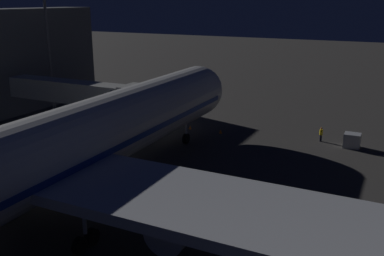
% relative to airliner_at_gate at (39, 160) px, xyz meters
% --- Properties ---
extents(ground_plane, '(320.00, 320.00, 0.00)m').
position_rel_airliner_at_gate_xyz_m(ground_plane, '(0.00, -8.49, -5.67)').
color(ground_plane, '#383533').
extents(airliner_at_gate, '(55.25, 59.87, 18.39)m').
position_rel_airliner_at_gate_xyz_m(airliner_at_gate, '(0.00, 0.00, 0.00)').
color(airliner_at_gate, silver).
rests_on(airliner_at_gate, ground_plane).
extents(jet_bridge, '(20.12, 3.40, 7.33)m').
position_rel_airliner_at_gate_xyz_m(jet_bridge, '(10.92, -18.98, 0.12)').
color(jet_bridge, '#9E9E99').
rests_on(jet_bridge, ground_plane).
extents(apron_floodlight_mast, '(2.90, 0.50, 17.19)m').
position_rel_airliner_at_gate_xyz_m(apron_floodlight_mast, '(25.50, -28.17, 4.35)').
color(apron_floodlight_mast, '#59595E').
rests_on(apron_floodlight_mast, ground_plane).
extents(baggage_container_spare, '(1.82, 1.55, 1.68)m').
position_rel_airliner_at_gate_xyz_m(baggage_container_spare, '(-17.99, -30.15, -4.83)').
color(baggage_container_spare, '#B7BABF').
rests_on(baggage_container_spare, ground_plane).
extents(ground_crew_marshaller_fwd, '(0.40, 0.40, 1.76)m').
position_rel_airliner_at_gate_xyz_m(ground_crew_marshaller_fwd, '(-14.32, -30.86, -4.71)').
color(ground_crew_marshaller_fwd, black).
rests_on(ground_crew_marshaller_fwd, ground_plane).
extents(traffic_cone_nose_port, '(0.36, 0.36, 0.55)m').
position_rel_airliner_at_gate_xyz_m(traffic_cone_nose_port, '(-2.20, -28.50, -5.40)').
color(traffic_cone_nose_port, orange).
rests_on(traffic_cone_nose_port, ground_plane).
extents(traffic_cone_nose_starboard, '(0.36, 0.36, 0.55)m').
position_rel_airliner_at_gate_xyz_m(traffic_cone_nose_starboard, '(2.20, -28.50, -5.40)').
color(traffic_cone_nose_starboard, orange).
rests_on(traffic_cone_nose_starboard, ground_plane).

